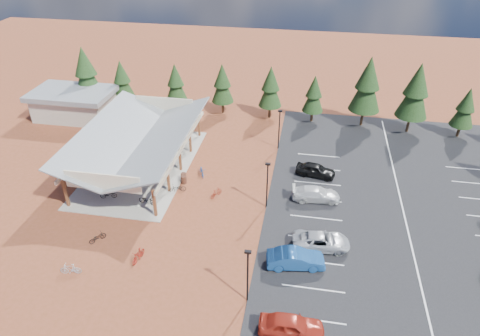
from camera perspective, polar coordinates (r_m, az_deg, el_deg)
ground at (r=42.44m, az=-3.57°, el=-6.05°), size 140.00×140.00×0.00m
asphalt_lot at (r=45.12m, az=21.04°, el=-5.84°), size 27.00×44.00×0.04m
concrete_pad at (r=50.64m, az=-12.85°, el=0.23°), size 10.60×18.60×0.10m
bike_pavilion at (r=48.78m, az=-13.38°, el=3.98°), size 11.65×19.40×4.97m
outbuilding at (r=64.47m, az=-21.25°, el=8.02°), size 11.00×7.00×3.90m
lamp_post_0 at (r=32.42m, az=1.02°, el=-13.78°), size 0.50×0.25×5.14m
lamp_post_1 at (r=41.56m, az=3.65°, el=-1.89°), size 0.50×0.25×5.14m
lamp_post_2 at (r=51.87m, az=5.25°, el=5.51°), size 0.50×0.25×5.14m
trash_bin_0 at (r=47.19m, az=-7.52°, el=-1.18°), size 0.60×0.60×0.90m
trash_bin_1 at (r=46.76m, az=-7.51°, el=-1.54°), size 0.60×0.60×0.90m
pine_0 at (r=65.31m, az=-19.89°, el=12.00°), size 3.92×3.92×9.14m
pine_1 at (r=64.38m, az=-15.46°, el=11.30°), size 3.07×3.07×7.14m
pine_2 at (r=61.81m, az=-8.58°, el=11.18°), size 3.03×3.03×7.05m
pine_3 at (r=60.62m, az=-2.37°, el=11.19°), size 3.10×3.10×7.22m
pine_4 at (r=59.19m, az=4.10°, el=10.74°), size 3.20×3.20×7.45m
pine_5 at (r=58.91m, az=9.83°, el=9.71°), size 2.85×2.85×6.63m
pine_6 at (r=58.70m, az=16.64°, el=10.62°), size 4.10×4.10×9.54m
pine_7 at (r=58.91m, az=22.42°, el=9.48°), size 4.03×4.03×9.38m
pine_8 at (r=60.92m, az=27.87°, el=7.13°), size 2.87×2.87×6.68m
bike_0 at (r=45.96m, az=-17.15°, el=-3.41°), size 1.79×1.01×0.89m
bike_1 at (r=48.96m, az=-17.33°, el=-0.96°), size 1.76×0.88×1.02m
bike_2 at (r=52.53m, az=-14.57°, el=1.90°), size 1.86×0.83×0.95m
bike_3 at (r=54.26m, az=-13.13°, el=3.24°), size 1.88×1.03×1.09m
bike_4 at (r=44.12m, az=-12.29°, el=-4.19°), size 1.93×0.93×0.97m
bike_5 at (r=47.29m, az=-11.47°, el=-1.24°), size 1.90×1.08×1.10m
bike_6 at (r=51.79m, az=-9.30°, el=2.10°), size 1.86×1.10×0.92m
bike_7 at (r=55.20m, az=-7.45°, el=4.27°), size 1.50×0.53×0.88m
bike_11 at (r=38.18m, az=-13.41°, el=-11.25°), size 0.88×1.89×1.10m
bike_12 at (r=41.09m, az=-18.47°, el=-8.76°), size 1.44×1.65×0.86m
bike_13 at (r=38.68m, az=-21.65°, el=-12.40°), size 1.83×0.82×1.06m
bike_14 at (r=47.89m, az=-5.09°, el=-0.39°), size 1.36×2.02×1.01m
bike_15 at (r=44.37m, az=-3.20°, el=-3.32°), size 1.21×1.58×0.95m
bike_16 at (r=45.46m, az=-8.31°, el=-2.70°), size 1.84×1.21×0.91m
car_0 at (r=32.31m, az=6.87°, el=-20.15°), size 4.74×2.09×1.59m
car_1 at (r=36.76m, az=7.42°, el=-11.92°), size 5.05×2.44×1.60m
car_2 at (r=38.86m, az=10.77°, el=-9.54°), size 5.28×2.85×1.41m
car_3 at (r=44.36m, az=10.08°, el=-3.42°), size 5.04×2.44×1.41m
car_4 at (r=48.09m, az=10.05°, el=-0.26°), size 4.58×2.48×1.48m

